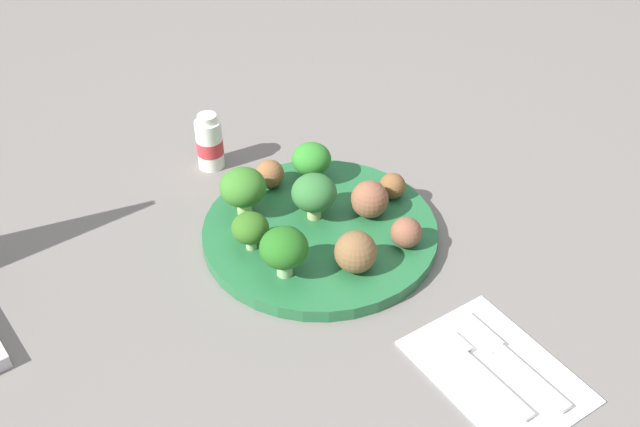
# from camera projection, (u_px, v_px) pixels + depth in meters

# --- Properties ---
(ground_plane) EXTENTS (4.00, 4.00, 0.00)m
(ground_plane) POSITION_uv_depth(u_px,v_px,m) (320.00, 237.00, 0.90)
(ground_plane) COLOR slate
(plate) EXTENTS (0.28, 0.28, 0.02)m
(plate) POSITION_uv_depth(u_px,v_px,m) (320.00, 232.00, 0.89)
(plate) COLOR #236638
(plate) RESTS_ON ground_plane
(broccoli_floret_near_rim) EXTENTS (0.04, 0.04, 0.05)m
(broccoli_floret_near_rim) POSITION_uv_depth(u_px,v_px,m) (250.00, 228.00, 0.84)
(broccoli_floret_near_rim) COLOR #9CBE7F
(broccoli_floret_near_rim) RESTS_ON plate
(broccoli_floret_mid_right) EXTENTS (0.06, 0.06, 0.06)m
(broccoli_floret_mid_right) POSITION_uv_depth(u_px,v_px,m) (243.00, 188.00, 0.89)
(broccoli_floret_mid_right) COLOR #A3C76E
(broccoli_floret_mid_right) RESTS_ON plate
(broccoli_floret_back_right) EXTENTS (0.05, 0.05, 0.06)m
(broccoli_floret_back_right) POSITION_uv_depth(u_px,v_px,m) (284.00, 249.00, 0.80)
(broccoli_floret_back_right) COLOR #92C181
(broccoli_floret_back_right) RESTS_ON plate
(broccoli_floret_far_rim) EXTENTS (0.05, 0.05, 0.06)m
(broccoli_floret_far_rim) POSITION_uv_depth(u_px,v_px,m) (314.00, 193.00, 0.88)
(broccoli_floret_far_rim) COLOR #ACB870
(broccoli_floret_far_rim) RESTS_ON plate
(broccoli_floret_center) EXTENTS (0.05, 0.05, 0.05)m
(broccoli_floret_center) POSITION_uv_depth(u_px,v_px,m) (312.00, 160.00, 0.94)
(broccoli_floret_center) COLOR #9FBF67
(broccoli_floret_center) RESTS_ON plate
(meatball_near_rim) EXTENTS (0.05, 0.05, 0.05)m
(meatball_near_rim) POSITION_uv_depth(u_px,v_px,m) (370.00, 199.00, 0.89)
(meatball_near_rim) COLOR brown
(meatball_near_rim) RESTS_ON plate
(meatball_back_right) EXTENTS (0.04, 0.04, 0.04)m
(meatball_back_right) POSITION_uv_depth(u_px,v_px,m) (406.00, 232.00, 0.85)
(meatball_back_right) COLOR brown
(meatball_back_right) RESTS_ON plate
(meatball_front_left) EXTENTS (0.04, 0.04, 0.04)m
(meatball_front_left) POSITION_uv_depth(u_px,v_px,m) (271.00, 174.00, 0.94)
(meatball_front_left) COLOR brown
(meatball_front_left) RESTS_ON plate
(meatball_mid_left) EXTENTS (0.03, 0.03, 0.03)m
(meatball_mid_left) POSITION_uv_depth(u_px,v_px,m) (392.00, 186.00, 0.93)
(meatball_mid_left) COLOR brown
(meatball_mid_left) RESTS_ON plate
(meatball_center) EXTENTS (0.05, 0.05, 0.05)m
(meatball_center) POSITION_uv_depth(u_px,v_px,m) (356.00, 252.00, 0.82)
(meatball_center) COLOR brown
(meatball_center) RESTS_ON plate
(napkin) EXTENTS (0.18, 0.13, 0.01)m
(napkin) POSITION_uv_depth(u_px,v_px,m) (497.00, 370.00, 0.74)
(napkin) COLOR white
(napkin) RESTS_ON ground_plane
(fork) EXTENTS (0.12, 0.02, 0.01)m
(fork) POSITION_uv_depth(u_px,v_px,m) (478.00, 370.00, 0.73)
(fork) COLOR silver
(fork) RESTS_ON napkin
(knife) EXTENTS (0.15, 0.02, 0.01)m
(knife) POSITION_uv_depth(u_px,v_px,m) (505.00, 355.00, 0.75)
(knife) COLOR silver
(knife) RESTS_ON napkin
(yogurt_bottle) EXTENTS (0.04, 0.04, 0.08)m
(yogurt_bottle) POSITION_uv_depth(u_px,v_px,m) (210.00, 143.00, 0.99)
(yogurt_bottle) COLOR white
(yogurt_bottle) RESTS_ON ground_plane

